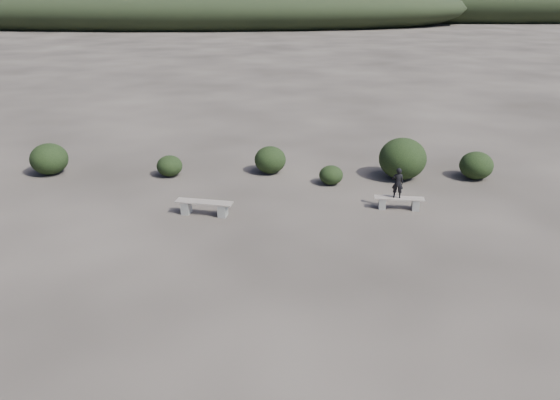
{
  "coord_description": "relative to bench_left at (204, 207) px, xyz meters",
  "views": [
    {
      "loc": [
        0.55,
        -11.05,
        6.94
      ],
      "look_at": [
        0.09,
        3.5,
        1.1
      ],
      "focal_mm": 35.0,
      "sensor_mm": 36.0,
      "label": 1
    }
  ],
  "objects": [
    {
      "name": "bench_left",
      "position": [
        0.0,
        0.0,
        0.0
      ],
      "size": [
        1.87,
        0.67,
        0.46
      ],
      "rotation": [
        0.0,
        0.0,
        -0.16
      ],
      "color": "gray",
      "rests_on": "ground"
    },
    {
      "name": "shrub_e",
      "position": [
        9.69,
        3.77,
        0.24
      ],
      "size": [
        1.25,
        1.25,
        1.04
      ],
      "primitive_type": "ellipsoid",
      "color": "black",
      "rests_on": "ground"
    },
    {
      "name": "seated_person",
      "position": [
        6.2,
        0.68,
        0.63
      ],
      "size": [
        0.39,
        0.27,
        1.01
      ],
      "primitive_type": "imported",
      "rotation": [
        0.0,
        0.0,
        3.05
      ],
      "color": "black",
      "rests_on": "bench_right"
    },
    {
      "name": "shrub_c",
      "position": [
        4.2,
        2.98,
        0.07
      ],
      "size": [
        0.88,
        0.88,
        0.7
      ],
      "primitive_type": "ellipsoid",
      "color": "black",
      "rests_on": "ground"
    },
    {
      "name": "shrub_d",
      "position": [
        6.9,
        3.73,
        0.5
      ],
      "size": [
        1.77,
        1.77,
        1.55
      ],
      "primitive_type": "ellipsoid",
      "color": "black",
      "rests_on": "ground"
    },
    {
      "name": "shrub_a",
      "position": [
        -1.93,
        3.71,
        0.12
      ],
      "size": [
        0.98,
        0.98,
        0.8
      ],
      "primitive_type": "ellipsoid",
      "color": "black",
      "rests_on": "ground"
    },
    {
      "name": "shrub_b",
      "position": [
        1.9,
        4.21,
        0.25
      ],
      "size": [
        1.22,
        1.22,
        1.05
      ],
      "primitive_type": "ellipsoid",
      "color": "black",
      "rests_on": "ground"
    },
    {
      "name": "shrub_f",
      "position": [
        -6.61,
        3.81,
        0.32
      ],
      "size": [
        1.42,
        1.42,
        1.2
      ],
      "primitive_type": "ellipsoid",
      "color": "black",
      "rests_on": "ground"
    },
    {
      "name": "ground",
      "position": [
        2.37,
        -4.9,
        -0.28
      ],
      "size": [
        1200.0,
        1200.0,
        0.0
      ],
      "primitive_type": "plane",
      "color": "#2B2622",
      "rests_on": "ground"
    },
    {
      "name": "bench_right",
      "position": [
        6.29,
        0.67,
        -0.03
      ],
      "size": [
        1.63,
        0.48,
        0.4
      ],
      "rotation": [
        0.0,
        0.0,
        -0.09
      ],
      "color": "gray",
      "rests_on": "ground"
    }
  ]
}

